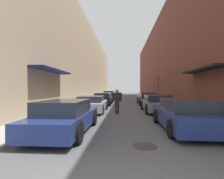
# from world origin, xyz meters

# --- Properties ---
(ground) EXTENTS (119.35, 119.35, 0.00)m
(ground) POSITION_xyz_m (0.00, 21.70, 0.00)
(ground) COLOR #515154
(curb_strip_left) EXTENTS (1.80, 54.25, 0.12)m
(curb_strip_left) POSITION_xyz_m (-4.31, 27.12, 0.06)
(curb_strip_left) COLOR #A3A099
(curb_strip_left) RESTS_ON ground
(curb_strip_right) EXTENTS (1.80, 54.25, 0.12)m
(curb_strip_right) POSITION_xyz_m (4.31, 27.12, 0.06)
(curb_strip_right) COLOR #A3A099
(curb_strip_right) RESTS_ON ground
(building_row_left) EXTENTS (4.90, 54.25, 11.62)m
(building_row_left) POSITION_xyz_m (-7.21, 27.12, 5.81)
(building_row_left) COLOR tan
(building_row_left) RESTS_ON ground
(building_row_right) EXTENTS (4.90, 54.25, 12.81)m
(building_row_right) POSITION_xyz_m (7.21, 27.12, 6.40)
(building_row_right) COLOR brown
(building_row_right) RESTS_ON ground
(parked_car_left_0) EXTENTS (1.88, 4.54, 1.25)m
(parked_car_left_0) POSITION_xyz_m (-2.33, 4.73, 0.61)
(parked_car_left_0) COLOR navy
(parked_car_left_0) RESTS_ON ground
(parked_car_left_1) EXTENTS (2.05, 4.73, 1.17)m
(parked_car_left_1) POSITION_xyz_m (-2.44, 10.94, 0.58)
(parked_car_left_1) COLOR #B7B7BC
(parked_car_left_1) RESTS_ON ground
(parked_car_left_2) EXTENTS (1.90, 3.96, 1.26)m
(parked_car_left_2) POSITION_xyz_m (-2.27, 16.47, 0.62)
(parked_car_left_2) COLOR black
(parked_car_left_2) RESTS_ON ground
(parked_car_left_3) EXTENTS (2.05, 4.00, 1.20)m
(parked_car_left_3) POSITION_xyz_m (-2.33, 21.83, 0.59)
(parked_car_left_3) COLOR #B7B7BC
(parked_car_left_3) RESTS_ON ground
(parked_car_left_4) EXTENTS (1.87, 4.11, 1.36)m
(parked_car_left_4) POSITION_xyz_m (-2.44, 26.73, 0.66)
(parked_car_left_4) COLOR navy
(parked_car_left_4) RESTS_ON ground
(parked_car_right_0) EXTENTS (2.07, 4.51, 1.26)m
(parked_car_right_0) POSITION_xyz_m (2.45, 5.52, 0.62)
(parked_car_right_0) COLOR navy
(parked_car_right_0) RESTS_ON ground
(parked_car_right_1) EXTENTS (1.94, 4.64, 1.25)m
(parked_car_right_1) POSITION_xyz_m (2.32, 11.19, 0.61)
(parked_car_right_1) COLOR gray
(parked_car_right_1) RESTS_ON ground
(parked_car_right_2) EXTENTS (1.96, 4.71, 1.30)m
(parked_car_right_2) POSITION_xyz_m (2.47, 17.28, 0.64)
(parked_car_right_2) COLOR #232326
(parked_car_right_2) RESTS_ON ground
(skateboarder) EXTENTS (0.65, 0.78, 1.69)m
(skateboarder) POSITION_xyz_m (-0.55, 10.17, 1.04)
(skateboarder) COLOR black
(skateboarder) RESTS_ON ground
(manhole_cover) EXTENTS (0.70, 0.70, 0.02)m
(manhole_cover) POSITION_xyz_m (0.51, 3.33, 0.01)
(manhole_cover) COLOR #332D28
(manhole_cover) RESTS_ON ground
(traffic_light) EXTENTS (0.16, 0.22, 3.28)m
(traffic_light) POSITION_xyz_m (4.73, 22.82, 2.16)
(traffic_light) COLOR #2D2D2D
(traffic_light) RESTS_ON curb_strip_right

